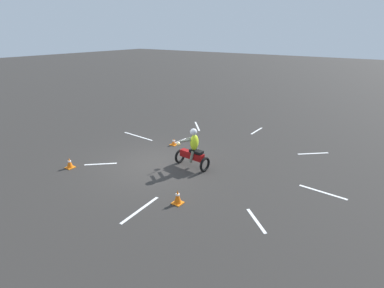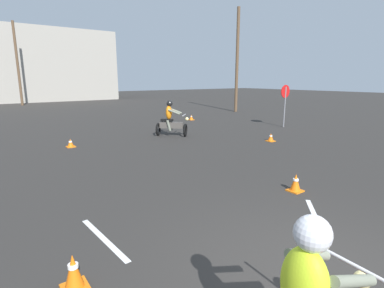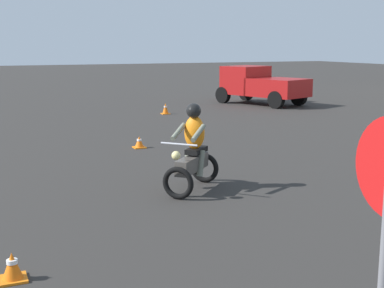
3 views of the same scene
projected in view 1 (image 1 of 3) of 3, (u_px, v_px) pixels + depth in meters
ground_plane at (155, 164)px, 12.42m from camera, size 120.00×120.00×0.00m
motorcycle_rider_foreground at (193, 151)px, 11.90m from camera, size 1.53×0.74×1.66m
traffic_cone_near_right at (174, 142)px, 14.47m from camera, size 0.32×0.32×0.32m
traffic_cone_mid_center at (178, 197)px, 9.54m from camera, size 0.32×0.32×0.48m
traffic_cone_far_left at (70, 163)px, 12.04m from camera, size 0.32×0.32×0.43m
lane_stripe_e at (138, 136)px, 15.71m from camera, size 2.11×0.20×0.01m
lane_stripe_ne at (101, 164)px, 12.44m from camera, size 1.03×0.97×0.01m
lane_stripe_n at (140, 210)px, 9.28m from camera, size 0.22×1.73×0.01m
lane_stripe_nw at (256, 221)px, 8.74m from camera, size 0.99×0.90×0.01m
lane_stripe_w at (323, 192)px, 10.28m from camera, size 1.60×0.19×0.01m
lane_stripe_sw at (313, 153)px, 13.51m from camera, size 1.13×1.04×0.01m
lane_stripe_s at (257, 131)px, 16.54m from camera, size 0.11×1.40×0.01m
lane_stripe_se at (197, 126)px, 17.35m from camera, size 1.27×1.40×0.01m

